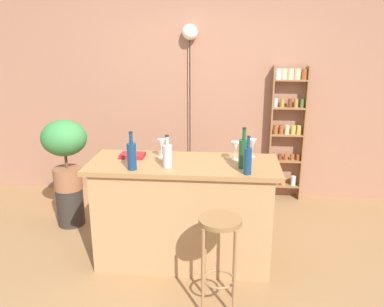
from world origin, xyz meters
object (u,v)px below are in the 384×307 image
bottle_soda_blue (243,153)px  bottle_spirits_clear (167,155)px  wine_glass_center (235,147)px  plant_stool (70,206)px  pendant_globe_light (190,36)px  wine_glass_left (161,144)px  cookbook (132,155)px  spice_shelf (287,127)px  bottle_vinegar (132,155)px  bottle_olive_oil (248,160)px  wine_glass_right (252,144)px  bar_stool (220,243)px  potted_plant (65,147)px

bottle_soda_blue → bottle_spirits_clear: 0.62m
bottle_soda_blue → wine_glass_center: (-0.06, 0.20, -0.01)m
plant_stool → pendant_globe_light: size_ratio=0.20×
wine_glass_left → wine_glass_center: bearing=-2.0°
cookbook → spice_shelf: bearing=44.4°
bottle_vinegar → cookbook: size_ratio=1.49×
bottle_olive_oil → spice_shelf: bearing=72.7°
wine_glass_left → wine_glass_right: size_ratio=1.00×
bar_stool → wine_glass_left: (-0.54, 0.76, 0.51)m
spice_shelf → wine_glass_center: 1.55m
bottle_vinegar → wine_glass_right: bottle_vinegar is taller
bottle_spirits_clear → wine_glass_right: 0.79m
wine_glass_right → pendant_globe_light: pendant_globe_light is taller
wine_glass_center → plant_stool: bearing=164.6°
wine_glass_right → cookbook: bearing=-174.0°
potted_plant → bottle_olive_oil: (1.81, -0.83, 0.18)m
bar_stool → spice_shelf: spice_shelf is taller
potted_plant → bar_stool: bearing=-36.9°
bottle_soda_blue → bottle_spirits_clear: (-0.61, -0.05, -0.02)m
potted_plant → bottle_spirits_clear: bearing=-31.7°
wine_glass_center → wine_glass_right: (0.15, 0.10, 0.00)m
plant_stool → bottle_spirits_clear: (1.17, -0.72, 0.83)m
wine_glass_center → cookbook: (-0.90, -0.01, -0.10)m
spice_shelf → bottle_soda_blue: (-0.58, -1.61, 0.14)m
bottle_vinegar → wine_glass_right: bearing=23.7°
spice_shelf → potted_plant: (-2.36, -0.93, -0.05)m
wine_glass_left → bottle_soda_blue: bearing=-17.5°
pendant_globe_light → wine_glass_center: bearing=-69.8°
bottle_olive_oil → wine_glass_right: size_ratio=1.87×
bottle_vinegar → bottle_spirits_clear: size_ratio=1.15×
plant_stool → potted_plant: size_ratio=0.55×
bottle_soda_blue → pendant_globe_light: pendant_globe_light is taller
pendant_globe_light → bar_stool: bearing=-79.0°
pendant_globe_light → plant_stool: bearing=-141.3°
wine_glass_right → bottle_olive_oil: bearing=-97.4°
wine_glass_right → bottle_soda_blue: bearing=-106.2°
spice_shelf → bottle_spirits_clear: bearing=-125.7°
spice_shelf → pendant_globe_light: size_ratio=0.78×
plant_stool → wine_glass_right: bearing=-11.2°
spice_shelf → wine_glass_center: size_ratio=9.90×
bottle_vinegar → wine_glass_left: bearing=62.4°
spice_shelf → wine_glass_left: size_ratio=9.90×
wine_glass_center → pendant_globe_light: size_ratio=0.08×
wine_glass_left → cookbook: bearing=-173.6°
bar_stool → plant_stool: bearing=143.1°
spice_shelf → plant_stool: bearing=-158.4°
bottle_soda_blue → wine_glass_left: bottle_soda_blue is taller
plant_stool → wine_glass_center: wine_glass_center is taller
wine_glass_left → cookbook: (-0.26, -0.03, -0.10)m
bottle_olive_oil → bottle_vinegar: bearing=178.2°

